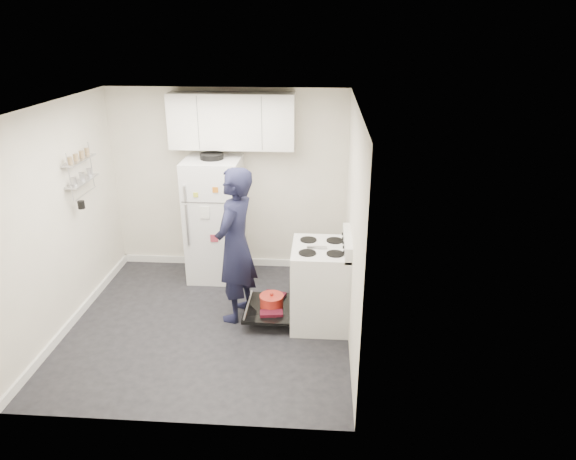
# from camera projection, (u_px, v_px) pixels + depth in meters

# --- Properties ---
(room) EXTENTS (3.21, 3.21, 2.51)m
(room) POSITION_uv_depth(u_px,v_px,m) (202.00, 227.00, 5.56)
(room) COLOR black
(room) RESTS_ON ground
(electric_range) EXTENTS (0.66, 0.76, 1.10)m
(electric_range) POSITION_uv_depth(u_px,v_px,m) (319.00, 285.00, 5.87)
(electric_range) COLOR silver
(electric_range) RESTS_ON ground
(open_oven_door) EXTENTS (0.55, 0.72, 0.22)m
(open_oven_door) POSITION_uv_depth(u_px,v_px,m) (270.00, 305.00, 6.02)
(open_oven_door) COLOR black
(open_oven_door) RESTS_ON ground
(refrigerator) EXTENTS (0.72, 0.74, 1.72)m
(refrigerator) POSITION_uv_depth(u_px,v_px,m) (215.00, 219.00, 6.84)
(refrigerator) COLOR silver
(refrigerator) RESTS_ON ground
(upper_cabinets) EXTENTS (1.60, 0.33, 0.70)m
(upper_cabinets) POSITION_uv_depth(u_px,v_px,m) (232.00, 121.00, 6.51)
(upper_cabinets) COLOR silver
(upper_cabinets) RESTS_ON room
(wall_shelf_rack) EXTENTS (0.14, 0.60, 0.61)m
(wall_shelf_rack) POSITION_uv_depth(u_px,v_px,m) (81.00, 171.00, 5.91)
(wall_shelf_rack) COLOR #B2B2B7
(wall_shelf_rack) RESTS_ON room
(person) EXTENTS (0.61, 0.76, 1.82)m
(person) POSITION_uv_depth(u_px,v_px,m) (235.00, 245.00, 5.82)
(person) COLOR black
(person) RESTS_ON ground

